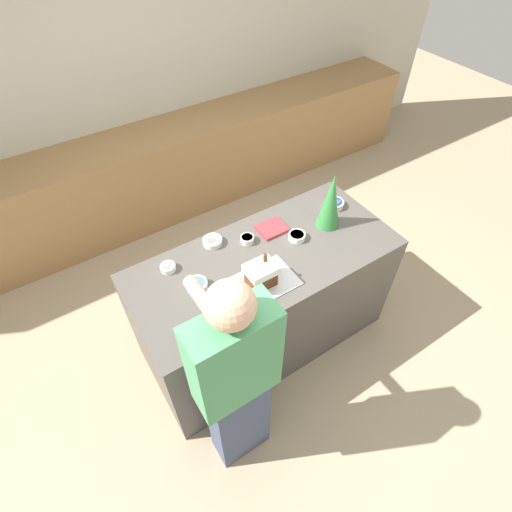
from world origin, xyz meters
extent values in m
plane|color=tan|center=(0.00, 0.00, 0.00)|extent=(12.00, 12.00, 0.00)
cube|color=beige|center=(0.00, 2.25, 1.30)|extent=(8.00, 0.05, 2.60)
cube|color=#9E7547|center=(0.00, 1.92, 0.45)|extent=(6.00, 0.60, 0.90)
cube|color=#514C47|center=(0.00, 0.00, 0.47)|extent=(1.81, 0.81, 0.93)
cube|color=silver|center=(-0.15, -0.17, 0.94)|extent=(0.44, 0.29, 0.01)
cube|color=#5B2D14|center=(-0.15, -0.17, 0.99)|extent=(0.16, 0.13, 0.10)
cube|color=white|center=(-0.15, -0.17, 1.07)|extent=(0.18, 0.15, 0.05)
cylinder|color=#5B2D14|center=(-0.10, -0.14, 1.13)|extent=(0.02, 0.02, 0.06)
cone|color=#33843D|center=(0.55, 0.04, 1.14)|extent=(0.16, 0.16, 0.42)
cylinder|color=silver|center=(-0.22, 0.30, 0.95)|extent=(0.13, 0.13, 0.04)
cylinder|color=#4770DB|center=(-0.22, 0.30, 0.97)|extent=(0.11, 0.11, 0.01)
cylinder|color=white|center=(0.28, 0.03, 0.95)|extent=(0.12, 0.12, 0.04)
cylinder|color=white|center=(0.28, 0.03, 0.97)|extent=(0.10, 0.10, 0.01)
cylinder|color=silver|center=(-0.02, 0.19, 0.95)|extent=(0.09, 0.09, 0.04)
cylinder|color=green|center=(-0.02, 0.19, 0.97)|extent=(0.08, 0.08, 0.01)
cylinder|color=white|center=(-0.49, 0.02, 0.96)|extent=(0.13, 0.13, 0.05)
cylinder|color=#4770DB|center=(-0.49, 0.02, 0.98)|extent=(0.11, 0.11, 0.01)
cylinder|color=white|center=(0.72, 0.16, 0.95)|extent=(0.14, 0.14, 0.04)
cylinder|color=#4770DB|center=(0.72, 0.16, 0.97)|extent=(0.11, 0.11, 0.01)
cylinder|color=white|center=(-0.57, 0.25, 0.95)|extent=(0.10, 0.10, 0.04)
cylinder|color=white|center=(-0.57, 0.25, 0.97)|extent=(0.08, 0.08, 0.01)
cube|color=#B23338|center=(0.19, 0.20, 0.94)|extent=(0.20, 0.16, 0.02)
cube|color=#424C6B|center=(-0.59, -0.61, 0.40)|extent=(0.34, 0.19, 0.81)
cube|color=#4C9966|center=(-0.59, -0.61, 1.13)|extent=(0.44, 0.20, 0.64)
sphere|color=#DBAD89|center=(-0.59, -0.61, 1.56)|extent=(0.22, 0.22, 0.22)
cylinder|color=#DBAD89|center=(-0.59, -0.39, 1.27)|extent=(0.07, 0.44, 0.07)
camera|label=1|loc=(-1.02, -1.45, 2.84)|focal=28.00mm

